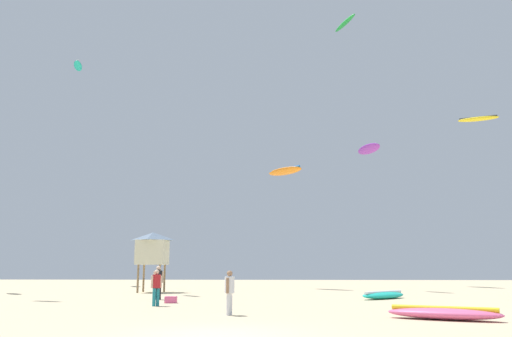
{
  "coord_description": "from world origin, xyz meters",
  "views": [
    {
      "loc": [
        1.75,
        -13.97,
        1.72
      ],
      "look_at": [
        0.0,
        20.87,
        8.31
      ],
      "focal_mm": 36.74,
      "sensor_mm": 36.0,
      "label": 1
    }
  ],
  "objects_px": {
    "person_midground": "(156,285)",
    "kite_aloft_9": "(345,23)",
    "cooler_box": "(171,300)",
    "lifeguard_tower": "(153,248)",
    "person_foreground": "(230,289)",
    "kite_aloft_2": "(369,149)",
    "kite_aloft_3": "(285,171)",
    "person_left": "(158,280)",
    "kite_aloft_5": "(478,119)",
    "kite_grounded_near": "(444,313)",
    "kite_aloft_6": "(78,66)",
    "kite_grounded_mid": "(384,295)"
  },
  "relations": [
    {
      "from": "person_left",
      "to": "cooler_box",
      "type": "bearing_deg",
      "value": 163.75
    },
    {
      "from": "cooler_box",
      "to": "kite_aloft_5",
      "type": "bearing_deg",
      "value": 24.13
    },
    {
      "from": "kite_aloft_3",
      "to": "kite_aloft_5",
      "type": "distance_m",
      "value": 16.22
    },
    {
      "from": "cooler_box",
      "to": "kite_aloft_3",
      "type": "height_order",
      "value": "kite_aloft_3"
    },
    {
      "from": "person_midground",
      "to": "kite_grounded_mid",
      "type": "bearing_deg",
      "value": 79.13
    },
    {
      "from": "person_midground",
      "to": "kite_aloft_5",
      "type": "relative_size",
      "value": 0.61
    },
    {
      "from": "kite_aloft_9",
      "to": "kite_aloft_3",
      "type": "bearing_deg",
      "value": -126.5
    },
    {
      "from": "cooler_box",
      "to": "lifeguard_tower",
      "type": "bearing_deg",
      "value": 108.83
    },
    {
      "from": "kite_aloft_3",
      "to": "kite_aloft_6",
      "type": "xyz_separation_m",
      "value": [
        -22.35,
        8.71,
        13.47
      ]
    },
    {
      "from": "person_left",
      "to": "person_midground",
      "type": "bearing_deg",
      "value": 150.66
    },
    {
      "from": "kite_aloft_2",
      "to": "kite_aloft_5",
      "type": "xyz_separation_m",
      "value": [
        6.33,
        -5.91,
        0.64
      ]
    },
    {
      "from": "kite_aloft_3",
      "to": "kite_grounded_near",
      "type": "bearing_deg",
      "value": -78.84
    },
    {
      "from": "kite_aloft_6",
      "to": "kite_aloft_9",
      "type": "height_order",
      "value": "kite_aloft_9"
    },
    {
      "from": "person_left",
      "to": "kite_aloft_6",
      "type": "distance_m",
      "value": 36.15
    },
    {
      "from": "kite_grounded_near",
      "to": "kite_aloft_2",
      "type": "height_order",
      "value": "kite_aloft_2"
    },
    {
      "from": "person_left",
      "to": "kite_aloft_2",
      "type": "relative_size",
      "value": 0.55
    },
    {
      "from": "person_left",
      "to": "kite_aloft_6",
      "type": "relative_size",
      "value": 0.56
    },
    {
      "from": "kite_grounded_mid",
      "to": "kite_aloft_5",
      "type": "bearing_deg",
      "value": 30.07
    },
    {
      "from": "lifeguard_tower",
      "to": "person_midground",
      "type": "bearing_deg",
      "value": -75.05
    },
    {
      "from": "person_midground",
      "to": "person_left",
      "type": "bearing_deg",
      "value": 153.35
    },
    {
      "from": "person_midground",
      "to": "kite_grounded_mid",
      "type": "distance_m",
      "value": 12.82
    },
    {
      "from": "kite_aloft_2",
      "to": "kite_aloft_5",
      "type": "bearing_deg",
      "value": -43.03
    },
    {
      "from": "kite_grounded_mid",
      "to": "cooler_box",
      "type": "distance_m",
      "value": 11.72
    },
    {
      "from": "cooler_box",
      "to": "kite_aloft_5",
      "type": "height_order",
      "value": "kite_aloft_5"
    },
    {
      "from": "person_left",
      "to": "kite_aloft_2",
      "type": "distance_m",
      "value": 20.32
    },
    {
      "from": "kite_grounded_near",
      "to": "cooler_box",
      "type": "xyz_separation_m",
      "value": [
        -10.83,
        7.76,
        -0.05
      ]
    },
    {
      "from": "kite_grounded_mid",
      "to": "kite_aloft_9",
      "type": "height_order",
      "value": "kite_aloft_9"
    },
    {
      "from": "kite_grounded_mid",
      "to": "kite_aloft_2",
      "type": "height_order",
      "value": "kite_aloft_2"
    },
    {
      "from": "kite_aloft_9",
      "to": "person_foreground",
      "type": "bearing_deg",
      "value": -104.91
    },
    {
      "from": "cooler_box",
      "to": "person_foreground",
      "type": "bearing_deg",
      "value": -61.39
    },
    {
      "from": "kite_grounded_mid",
      "to": "kite_aloft_2",
      "type": "relative_size",
      "value": 1.03
    },
    {
      "from": "person_midground",
      "to": "kite_aloft_9",
      "type": "relative_size",
      "value": 0.36
    },
    {
      "from": "kite_grounded_near",
      "to": "kite_aloft_2",
      "type": "bearing_deg",
      "value": 86.21
    },
    {
      "from": "kite_grounded_mid",
      "to": "kite_aloft_5",
      "type": "xyz_separation_m",
      "value": [
        7.59,
        4.39,
        11.26
      ]
    },
    {
      "from": "person_midground",
      "to": "kite_grounded_near",
      "type": "relative_size",
      "value": 0.43
    },
    {
      "from": "kite_grounded_near",
      "to": "kite_aloft_2",
      "type": "distance_m",
      "value": 24.48
    },
    {
      "from": "person_midground",
      "to": "person_left",
      "type": "height_order",
      "value": "person_left"
    },
    {
      "from": "kite_aloft_5",
      "to": "person_foreground",
      "type": "bearing_deg",
      "value": -135.58
    },
    {
      "from": "person_left",
      "to": "kite_aloft_5",
      "type": "height_order",
      "value": "kite_aloft_5"
    },
    {
      "from": "kite_aloft_5",
      "to": "kite_aloft_9",
      "type": "relative_size",
      "value": 0.59
    },
    {
      "from": "kite_aloft_3",
      "to": "kite_aloft_5",
      "type": "xyz_separation_m",
      "value": [
        12.89,
        -9.72,
        1.65
      ]
    },
    {
      "from": "cooler_box",
      "to": "kite_aloft_2",
      "type": "distance_m",
      "value": 21.63
    },
    {
      "from": "lifeguard_tower",
      "to": "kite_aloft_9",
      "type": "height_order",
      "value": "kite_aloft_9"
    },
    {
      "from": "person_foreground",
      "to": "kite_aloft_2",
      "type": "height_order",
      "value": "kite_aloft_2"
    },
    {
      "from": "person_left",
      "to": "kite_aloft_9",
      "type": "bearing_deg",
      "value": -71.11
    },
    {
      "from": "kite_grounded_near",
      "to": "cooler_box",
      "type": "height_order",
      "value": "kite_grounded_near"
    },
    {
      "from": "kite_grounded_near",
      "to": "kite_aloft_2",
      "type": "relative_size",
      "value": 1.17
    },
    {
      "from": "cooler_box",
      "to": "kite_aloft_3",
      "type": "xyz_separation_m",
      "value": [
        5.74,
        18.06,
        9.66
      ]
    },
    {
      "from": "kite_aloft_5",
      "to": "kite_aloft_3",
      "type": "bearing_deg",
      "value": 142.98
    },
    {
      "from": "kite_aloft_3",
      "to": "person_left",
      "type": "bearing_deg",
      "value": -114.67
    }
  ]
}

